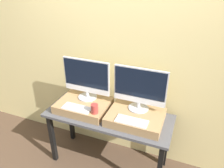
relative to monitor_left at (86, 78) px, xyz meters
The scene contains 9 objects.
wall_back 0.45m from the monitor_left, 37.33° to the left, with size 8.00×0.04×2.60m.
workbench 0.55m from the monitor_left, 19.45° to the right, with size 1.42×0.55×0.72m.
wooden_riser_left 0.32m from the monitor_left, 90.00° to the right, with size 0.58×0.45×0.10m.
monitor_left is the anchor object (origin of this frame).
keyboard_left 0.35m from the monitor_left, 90.00° to the right, with size 0.32×0.13×0.01m.
mug 0.39m from the monitor_left, 49.53° to the right, with size 0.08×0.08×0.10m.
wooden_riser_right 0.70m from the monitor_left, ahead, with size 0.58×0.45×0.10m.
monitor_right 0.62m from the monitor_left, ahead, with size 0.56×0.22×0.48m.
keyboard_right 0.71m from the monitor_left, 22.04° to the right, with size 0.32×0.13×0.01m.
Camera 1 is at (0.77, -1.55, 2.17)m, focal length 35.00 mm.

